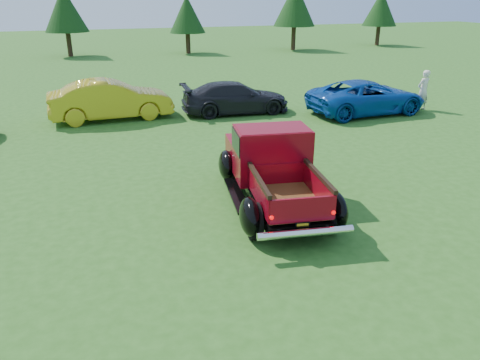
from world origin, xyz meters
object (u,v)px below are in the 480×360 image
Objects in this scene: show_car_blue at (367,97)px; spectator at (423,90)px; show_car_grey at (235,98)px; tree_far_east at (381,8)px; pickup_truck at (271,166)px; tree_mid_right at (187,14)px; tree_east at (295,4)px; tree_mid_left at (65,10)px; show_car_yellow at (111,100)px.

show_car_blue is 2.92× the size of spectator.
show_car_grey is 5.26m from show_car_blue.
pickup_truck is at bearing -127.70° from tree_far_east.
show_car_grey is at bearing -97.52° from tree_mid_right.
show_car_grey is at bearing 67.78° from show_car_blue.
tree_east is 1.25× the size of show_car_grey.
tree_mid_left is 9.06m from tree_mid_right.
show_car_blue is at bearing 52.32° from pickup_truck.
pickup_truck is 1.07× the size of show_car_yellow.
tree_mid_right reaches higher than show_car_grey.
tree_mid_left is 27.00m from tree_far_east.
tree_mid_left is at bearing 173.66° from tree_mid_right.
show_car_yellow is (-16.50, -19.28, -2.90)m from tree_east.
show_car_yellow is at bearing 73.98° from show_car_blue.
tree_east is 1.18× the size of show_car_yellow.
show_car_yellow is (-7.50, -19.78, -2.22)m from tree_mid_right.
tree_east is 1.12× the size of tree_far_east.
tree_mid_left is 21.00m from show_car_yellow.
tree_far_east is (18.00, 0.50, 0.27)m from tree_mid_right.
tree_mid_right is 1.02× the size of show_car_grey.
tree_mid_left is 27.22m from spectator.
pickup_truck is 9.37m from show_car_yellow.
tree_mid_right is 2.68× the size of spectator.
show_car_yellow is 12.55m from spectator.
tree_mid_left is 1.04× the size of show_car_blue.
tree_mid_left is 1.03× the size of pickup_truck.
show_car_grey is at bearing -120.50° from tree_east.
spectator reaches higher than show_car_yellow.
tree_far_east is 1.05× the size of show_car_yellow.
show_car_blue is (6.81, 6.57, -0.15)m from pickup_truck.
tree_east is at bearing -173.66° from tree_far_east.
tree_east is 1.11× the size of pickup_truck.
tree_mid_left is at bearing 20.00° from show_car_grey.
show_car_blue is 2.53m from spectator.
tree_far_east reaches higher than show_car_blue.
pickup_truck reaches higher than show_car_yellow.
spectator is (-13.21, -22.82, -2.42)m from tree_far_east.
tree_mid_right is 9.04m from tree_east.
tree_far_east is 27.66m from show_car_blue.
show_car_grey is (6.32, -21.34, -2.76)m from tree_mid_left.
tree_mid_left reaches higher than tree_far_east.
show_car_grey is 2.63× the size of spectator.
tree_mid_right is 29.10m from pickup_truck.
tree_far_east is at bearing 60.68° from pickup_truck.
show_car_blue is at bearing -84.13° from tree_mid_right.
show_car_blue is (2.27, -22.10, -2.30)m from tree_mid_right.
spectator reaches higher than show_car_blue.
tree_mid_left is 0.93× the size of tree_east.
show_car_grey is at bearing -98.70° from show_car_yellow.
pickup_truck is at bearing 21.69° from spectator.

